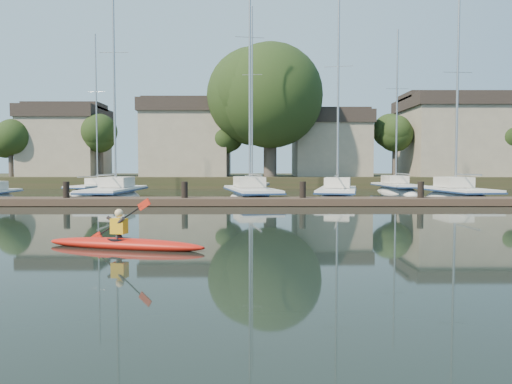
{
  "coord_description": "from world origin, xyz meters",
  "views": [
    {
      "loc": [
        0.55,
        -11.26,
        1.99
      ],
      "look_at": [
        0.59,
        3.86,
        1.2
      ],
      "focal_mm": 35.0,
      "sensor_mm": 36.0,
      "label": 1
    }
  ],
  "objects_px": {
    "sailboat_5": "(96,194)",
    "sailboat_3": "(337,202)",
    "sailboat_1": "(115,202)",
    "sailboat_7": "(396,195)",
    "sailboat_4": "(457,203)",
    "kayak": "(124,242)",
    "sailboat_6": "(252,194)",
    "sailboat_2": "(251,203)",
    "dock": "(244,201)"
  },
  "relations": [
    {
      "from": "sailboat_5",
      "to": "sailboat_3",
      "type": "bearing_deg",
      "value": -16.1
    },
    {
      "from": "sailboat_1",
      "to": "sailboat_7",
      "type": "relative_size",
      "value": 1.12
    },
    {
      "from": "sailboat_1",
      "to": "sailboat_7",
      "type": "bearing_deg",
      "value": 22.39
    },
    {
      "from": "sailboat_4",
      "to": "sailboat_7",
      "type": "relative_size",
      "value": 0.97
    },
    {
      "from": "kayak",
      "to": "sailboat_3",
      "type": "relative_size",
      "value": 0.3
    },
    {
      "from": "sailboat_1",
      "to": "sailboat_6",
      "type": "height_order",
      "value": "sailboat_6"
    },
    {
      "from": "sailboat_4",
      "to": "sailboat_7",
      "type": "height_order",
      "value": "sailboat_7"
    },
    {
      "from": "sailboat_1",
      "to": "sailboat_2",
      "type": "relative_size",
      "value": 0.92
    },
    {
      "from": "sailboat_1",
      "to": "kayak",
      "type": "bearing_deg",
      "value": -72.45
    },
    {
      "from": "sailboat_2",
      "to": "sailboat_5",
      "type": "xyz_separation_m",
      "value": [
        -11.97,
        8.62,
        0.04
      ]
    },
    {
      "from": "sailboat_2",
      "to": "sailboat_6",
      "type": "height_order",
      "value": "sailboat_2"
    },
    {
      "from": "sailboat_1",
      "to": "sailboat_2",
      "type": "xyz_separation_m",
      "value": [
        8.24,
        -0.34,
        0.0
      ]
    },
    {
      "from": "sailboat_2",
      "to": "sailboat_3",
      "type": "height_order",
      "value": "sailboat_2"
    },
    {
      "from": "sailboat_3",
      "to": "sailboat_5",
      "type": "xyz_separation_m",
      "value": [
        -17.18,
        8.48,
        0.04
      ]
    },
    {
      "from": "sailboat_7",
      "to": "sailboat_2",
      "type": "bearing_deg",
      "value": -146.29
    },
    {
      "from": "sailboat_3",
      "to": "sailboat_2",
      "type": "bearing_deg",
      "value": -166.6
    },
    {
      "from": "sailboat_2",
      "to": "sailboat_4",
      "type": "relative_size",
      "value": 1.26
    },
    {
      "from": "sailboat_6",
      "to": "kayak",
      "type": "bearing_deg",
      "value": -89.09
    },
    {
      "from": "sailboat_5",
      "to": "sailboat_4",
      "type": "bearing_deg",
      "value": -9.84
    },
    {
      "from": "sailboat_3",
      "to": "sailboat_6",
      "type": "height_order",
      "value": "sailboat_6"
    },
    {
      "from": "sailboat_1",
      "to": "sailboat_6",
      "type": "relative_size",
      "value": 1.0
    },
    {
      "from": "sailboat_1",
      "to": "sailboat_4",
      "type": "distance_m",
      "value": 20.54
    },
    {
      "from": "kayak",
      "to": "sailboat_2",
      "type": "bearing_deg",
      "value": 95.76
    },
    {
      "from": "sailboat_5",
      "to": "sailboat_7",
      "type": "distance_m",
      "value": 22.95
    },
    {
      "from": "sailboat_5",
      "to": "sailboat_6",
      "type": "relative_size",
      "value": 0.86
    },
    {
      "from": "sailboat_4",
      "to": "sailboat_7",
      "type": "distance_m",
      "value": 8.09
    },
    {
      "from": "dock",
      "to": "sailboat_3",
      "type": "distance_m",
      "value": 7.25
    },
    {
      "from": "kayak",
      "to": "sailboat_5",
      "type": "height_order",
      "value": "sailboat_5"
    },
    {
      "from": "dock",
      "to": "sailboat_2",
      "type": "distance_m",
      "value": 4.56
    },
    {
      "from": "sailboat_1",
      "to": "sailboat_3",
      "type": "height_order",
      "value": "sailboat_1"
    },
    {
      "from": "dock",
      "to": "sailboat_2",
      "type": "height_order",
      "value": "sailboat_2"
    },
    {
      "from": "dock",
      "to": "sailboat_6",
      "type": "distance_m",
      "value": 12.76
    },
    {
      "from": "dock",
      "to": "sailboat_1",
      "type": "relative_size",
      "value": 2.23
    },
    {
      "from": "sailboat_1",
      "to": "dock",
      "type": "bearing_deg",
      "value": -30.32
    },
    {
      "from": "dock",
      "to": "sailboat_1",
      "type": "xyz_separation_m",
      "value": [
        -7.92,
        4.87,
        -0.41
      ]
    },
    {
      "from": "dock",
      "to": "sailboat_1",
      "type": "bearing_deg",
      "value": 148.42
    },
    {
      "from": "sailboat_1",
      "to": "sailboat_3",
      "type": "bearing_deg",
      "value": 0.4
    },
    {
      "from": "kayak",
      "to": "sailboat_7",
      "type": "height_order",
      "value": "sailboat_7"
    },
    {
      "from": "sailboat_5",
      "to": "sailboat_7",
      "type": "bearing_deg",
      "value": 8.04
    },
    {
      "from": "sailboat_4",
      "to": "sailboat_6",
      "type": "bearing_deg",
      "value": 140.54
    },
    {
      "from": "kayak",
      "to": "sailboat_3",
      "type": "height_order",
      "value": "sailboat_3"
    },
    {
      "from": "sailboat_6",
      "to": "sailboat_3",
      "type": "bearing_deg",
      "value": -49.9
    },
    {
      "from": "sailboat_6",
      "to": "sailboat_4",
      "type": "bearing_deg",
      "value": -27.12
    },
    {
      "from": "sailboat_1",
      "to": "sailboat_7",
      "type": "xyz_separation_m",
      "value": [
        19.21,
        7.42,
        0.01
      ]
    },
    {
      "from": "sailboat_1",
      "to": "sailboat_5",
      "type": "distance_m",
      "value": 9.08
    },
    {
      "from": "sailboat_6",
      "to": "dock",
      "type": "bearing_deg",
      "value": -84.12
    },
    {
      "from": "kayak",
      "to": "sailboat_3",
      "type": "distance_m",
      "value": 19.7
    },
    {
      "from": "kayak",
      "to": "sailboat_1",
      "type": "bearing_deg",
      "value": 121.42
    },
    {
      "from": "sailboat_2",
      "to": "sailboat_3",
      "type": "distance_m",
      "value": 5.21
    },
    {
      "from": "sailboat_6",
      "to": "sailboat_7",
      "type": "distance_m",
      "value": 10.96
    }
  ]
}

